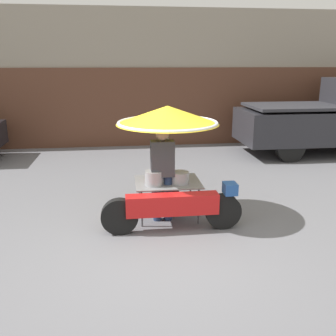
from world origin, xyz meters
name	(u,v)px	position (x,y,z in m)	size (l,w,h in m)	color
ground_plane	(158,251)	(0.00, 0.00, 0.00)	(36.00, 36.00, 0.00)	slate
shopfront_building	(133,78)	(0.00, 7.95, 2.05)	(28.00, 2.06, 4.12)	gray
vendor_motorcycle_cart	(169,137)	(0.30, 1.13, 1.42)	(2.21, 1.67, 1.91)	black
vendor_person	(162,170)	(0.19, 1.09, 0.88)	(0.38, 0.22, 1.58)	navy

